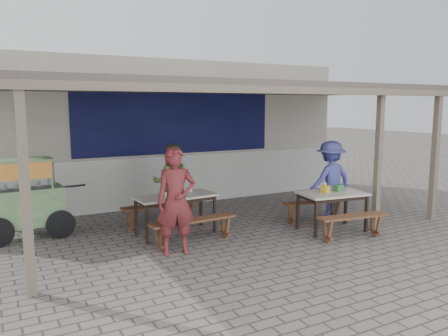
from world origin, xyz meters
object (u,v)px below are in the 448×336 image
object	(u,v)px
bench_left_wall	(161,209)
patron_wall_side	(172,182)
patron_street_side	(176,201)
patron_right_table	(330,179)
table_right	(332,196)
bench_right_street	(352,222)
bench_left_street	(194,225)
tissue_box	(325,189)
condiment_jar	(190,189)
table_left	(176,199)
vendor_cart	(25,196)
bench_right_wall	(314,207)
donation_box	(339,188)
condiment_bowl	(168,195)

from	to	relation	value
bench_left_wall	patron_wall_side	xyz separation A→B (m)	(0.37, 0.33, 0.46)
patron_street_side	patron_right_table	distance (m)	3.87
bench_left_wall	table_right	bearing A→B (deg)	-37.85
bench_right_street	patron_wall_side	size ratio (longest dim) A/B	0.85
bench_left_wall	bench_left_street	bearing A→B (deg)	-90.00
tissue_box	condiment_jar	xyz separation A→B (m)	(-2.25, 1.31, -0.03)
table_left	patron_street_side	bearing A→B (deg)	-115.39
vendor_cart	condiment_jar	size ratio (longest dim) A/B	22.04
bench_right_street	vendor_cart	bearing A→B (deg)	158.44
table_left	bench_right_wall	distance (m)	2.91
table_right	vendor_cart	bearing A→B (deg)	164.38
table_right	bench_right_street	size ratio (longest dim) A/B	0.98
bench_right_wall	tissue_box	world-z (taller)	tissue_box
table_left	bench_left_street	bearing A→B (deg)	-90.00
table_left	patron_wall_side	size ratio (longest dim) A/B	0.95
bench_left_street	patron_street_side	distance (m)	0.76
table_right	patron_wall_side	size ratio (longest dim) A/B	0.83
bench_right_street	bench_right_wall	xyz separation A→B (m)	(0.17, 1.26, 0.00)
bench_left_street	donation_box	bearing A→B (deg)	-12.10
bench_right_street	condiment_bowl	size ratio (longest dim) A/B	6.82
patron_wall_side	condiment_jar	xyz separation A→B (m)	(0.05, -0.84, -0.01)
bench_left_wall	vendor_cart	distance (m)	2.51
table_left	vendor_cart	world-z (taller)	vendor_cart
bench_right_wall	patron_wall_side	bearing A→B (deg)	155.32
condiment_jar	condiment_bowl	world-z (taller)	condiment_jar
bench_right_street	patron_street_side	xyz separation A→B (m)	(-3.06, 0.81, 0.54)
bench_left_street	tissue_box	xyz separation A→B (m)	(2.58, -0.42, 0.48)
table_right	patron_street_side	xyz separation A→B (m)	(-3.15, 0.19, 0.20)
table_right	patron_street_side	distance (m)	3.16
bench_left_wall	donation_box	world-z (taller)	donation_box
bench_right_wall	condiment_bowl	distance (m)	3.07
bench_left_wall	condiment_bowl	bearing A→B (deg)	-102.73
condiment_jar	condiment_bowl	size ratio (longest dim) A/B	0.41
donation_box	condiment_bowl	distance (m)	3.32
vendor_cart	patron_street_side	world-z (taller)	patron_street_side
bench_right_street	condiment_bowl	bearing A→B (deg)	154.77
table_left	condiment_bowl	size ratio (longest dim) A/B	7.67
table_right	vendor_cart	distance (m)	5.70
table_right	patron_right_table	size ratio (longest dim) A/B	0.80
bench_left_wall	bench_right_street	distance (m)	3.70
patron_street_side	patron_wall_side	distance (m)	2.16
bench_right_street	donation_box	bearing A→B (deg)	74.52
patron_street_side	vendor_cart	bearing A→B (deg)	147.90
donation_box	tissue_box	bearing A→B (deg)	177.94
table_right	patron_wall_side	xyz separation A→B (m)	(-2.42, 2.22, 0.13)
vendor_cart	tissue_box	distance (m)	5.57
patron_right_table	vendor_cart	bearing A→B (deg)	-14.30
patron_right_table	condiment_bowl	bearing A→B (deg)	-6.72
bench_left_wall	bench_right_wall	size ratio (longest dim) A/B	1.18
bench_left_wall	bench_right_street	xyz separation A→B (m)	(2.71, -2.52, -0.01)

